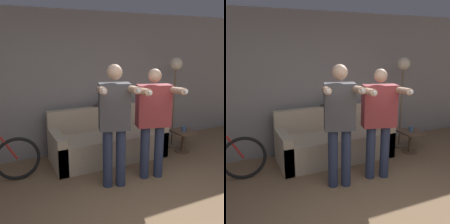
# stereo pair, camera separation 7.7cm
# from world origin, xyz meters

# --- Properties ---
(wall_back) EXTENTS (10.00, 0.05, 2.60)m
(wall_back) POSITION_xyz_m (0.00, 3.02, 1.30)
(wall_back) COLOR gray
(wall_back) RESTS_ON ground_plane
(couch) EXTENTS (2.03, 0.81, 0.90)m
(couch) POSITION_xyz_m (0.14, 2.46, 0.30)
(couch) COLOR beige
(couch) RESTS_ON ground_plane
(person_left) EXTENTS (0.62, 0.76, 1.76)m
(person_left) POSITION_xyz_m (-0.19, 1.50, 1.02)
(person_left) COLOR #2D3856
(person_left) RESTS_ON ground_plane
(person_right) EXTENTS (0.67, 0.78, 1.68)m
(person_right) POSITION_xyz_m (0.45, 1.50, 0.98)
(person_right) COLOR #2D3856
(person_right) RESTS_ON ground_plane
(cat) EXTENTS (0.43, 0.13, 0.19)m
(cat) POSITION_xyz_m (0.24, 2.76, 0.98)
(cat) COLOR #3D3833
(cat) RESTS_ON couch
(floor_lamp) EXTENTS (0.36, 0.36, 1.78)m
(floor_lamp) POSITION_xyz_m (1.60, 2.49, 1.36)
(floor_lamp) COLOR #756047
(floor_lamp) RESTS_ON ground_plane
(side_table) EXTENTS (0.41, 0.41, 0.42)m
(side_table) POSITION_xyz_m (1.57, 2.11, 0.30)
(side_table) COLOR brown
(side_table) RESTS_ON ground_plane
(cup) EXTENTS (0.08, 0.08, 0.09)m
(cup) POSITION_xyz_m (1.56, 2.10, 0.46)
(cup) COLOR #3D6693
(cup) RESTS_ON side_table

